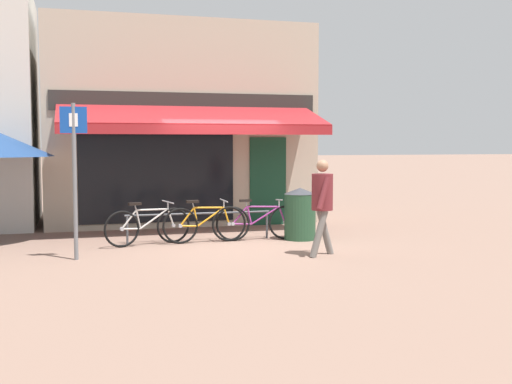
{
  "coord_description": "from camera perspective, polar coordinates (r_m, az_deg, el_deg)",
  "views": [
    {
      "loc": [
        -3.04,
        -12.11,
        1.98
      ],
      "look_at": [
        0.25,
        -0.61,
        1.05
      ],
      "focal_mm": 45.0,
      "sensor_mm": 36.0,
      "label": 1
    }
  ],
  "objects": [
    {
      "name": "bicycle_purple",
      "position": [
        12.98,
        0.26,
        -2.66
      ],
      "size": [
        1.78,
        0.52,
        0.84
      ],
      "rotation": [
        -0.08,
        0.0,
        -0.07
      ],
      "color": "black",
      "rests_on": "ground_plane"
    },
    {
      "name": "litter_bin",
      "position": [
        13.08,
        3.93,
        -1.93
      ],
      "size": [
        0.65,
        0.65,
        1.06
      ],
      "color": "#23472D",
      "rests_on": "ground_plane"
    },
    {
      "name": "bicycle_silver",
      "position": [
        12.51,
        -9.59,
        -2.98
      ],
      "size": [
        1.71,
        0.62,
        0.84
      ],
      "rotation": [
        0.03,
        0.0,
        0.28
      ],
      "color": "black",
      "rests_on": "ground_plane"
    },
    {
      "name": "bicycle_orange",
      "position": [
        12.68,
        -4.58,
        -2.81
      ],
      "size": [
        1.7,
        0.52,
        0.85
      ],
      "rotation": [
        0.03,
        0.0,
        0.05
      ],
      "color": "black",
      "rests_on": "ground_plane"
    },
    {
      "name": "bike_rack_rail",
      "position": [
        12.95,
        -5.08,
        -2.29
      ],
      "size": [
        2.95,
        0.04,
        0.57
      ],
      "color": "#47494F",
      "rests_on": "ground_plane"
    },
    {
      "name": "shop_front",
      "position": [
        16.35,
        -6.98,
        5.95
      ],
      "size": [
        6.42,
        4.66,
        4.84
      ],
      "color": "tan",
      "rests_on": "ground_plane"
    },
    {
      "name": "ground_plane",
      "position": [
        12.65,
        -1.85,
        -4.57
      ],
      "size": [
        160.0,
        160.0,
        0.0
      ],
      "primitive_type": "plane",
      "color": "#846656"
    },
    {
      "name": "parking_sign",
      "position": [
        11.12,
        -15.84,
        2.32
      ],
      "size": [
        0.44,
        0.07,
        2.63
      ],
      "color": "slate",
      "rests_on": "ground_plane"
    },
    {
      "name": "pedestrian_adult",
      "position": [
        11.19,
        5.91,
        -0.5
      ],
      "size": [
        0.57,
        0.65,
        1.69
      ],
      "rotation": [
        0.0,
        0.0,
        0.12
      ],
      "color": "slate",
      "rests_on": "ground_plane"
    }
  ]
}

